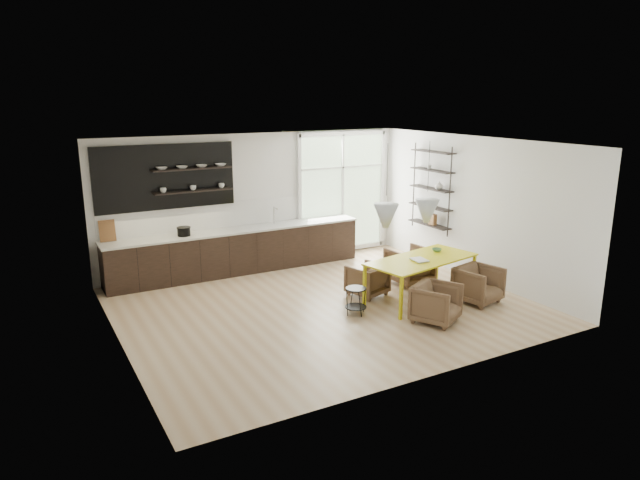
{
  "coord_description": "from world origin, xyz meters",
  "views": [
    {
      "loc": [
        -4.73,
        -8.39,
        3.69
      ],
      "look_at": [
        0.25,
        0.6,
        1.06
      ],
      "focal_mm": 32.0,
      "sensor_mm": 36.0,
      "label": 1
    }
  ],
  "objects_px": {
    "armchair_front_left": "(436,303)",
    "wire_stool": "(356,297)",
    "armchair_front_right": "(478,285)",
    "armchair_back_right": "(409,265)",
    "armchair_back_left": "(367,280)",
    "dining_table": "(422,261)"
  },
  "relations": [
    {
      "from": "armchair_front_left",
      "to": "wire_stool",
      "type": "xyz_separation_m",
      "value": [
        -0.99,
        0.93,
        -0.02
      ]
    },
    {
      "from": "armchair_back_left",
      "to": "wire_stool",
      "type": "height_order",
      "value": "armchair_back_left"
    },
    {
      "from": "armchair_back_right",
      "to": "wire_stool",
      "type": "distance_m",
      "value": 2.09
    },
    {
      "from": "armchair_back_left",
      "to": "armchair_front_left",
      "type": "bearing_deg",
      "value": 83.18
    },
    {
      "from": "dining_table",
      "to": "wire_stool",
      "type": "relative_size",
      "value": 4.82
    },
    {
      "from": "armchair_back_right",
      "to": "armchair_back_left",
      "type": "bearing_deg",
      "value": 6.03
    },
    {
      "from": "dining_table",
      "to": "wire_stool",
      "type": "distance_m",
      "value": 1.51
    },
    {
      "from": "armchair_back_left",
      "to": "wire_stool",
      "type": "bearing_deg",
      "value": 29.09
    },
    {
      "from": "armchair_front_left",
      "to": "wire_stool",
      "type": "distance_m",
      "value": 1.36
    },
    {
      "from": "armchair_back_left",
      "to": "armchair_front_right",
      "type": "relative_size",
      "value": 0.89
    },
    {
      "from": "dining_table",
      "to": "armchair_front_left",
      "type": "xyz_separation_m",
      "value": [
        -0.46,
        -0.99,
        -0.4
      ]
    },
    {
      "from": "armchair_front_left",
      "to": "armchair_back_left",
      "type": "bearing_deg",
      "value": 70.8
    },
    {
      "from": "armchair_front_left",
      "to": "armchair_front_right",
      "type": "distance_m",
      "value": 1.33
    },
    {
      "from": "armchair_back_right",
      "to": "wire_stool",
      "type": "height_order",
      "value": "armchair_back_right"
    },
    {
      "from": "dining_table",
      "to": "armchair_front_right",
      "type": "distance_m",
      "value": 1.11
    },
    {
      "from": "armchair_back_left",
      "to": "armchair_front_left",
      "type": "distance_m",
      "value": 1.68
    },
    {
      "from": "armchair_back_right",
      "to": "armchair_front_right",
      "type": "height_order",
      "value": "armchair_back_right"
    },
    {
      "from": "armchair_back_left",
      "to": "wire_stool",
      "type": "xyz_separation_m",
      "value": [
        -0.71,
        -0.72,
        0.01
      ]
    },
    {
      "from": "armchair_front_right",
      "to": "armchair_back_right",
      "type": "bearing_deg",
      "value": 92.07
    },
    {
      "from": "armchair_back_left",
      "to": "armchair_front_right",
      "type": "bearing_deg",
      "value": 123.88
    },
    {
      "from": "dining_table",
      "to": "wire_stool",
      "type": "xyz_separation_m",
      "value": [
        -1.45,
        -0.05,
        -0.42
      ]
    },
    {
      "from": "armchair_back_left",
      "to": "armchair_front_left",
      "type": "relative_size",
      "value": 0.91
    }
  ]
}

